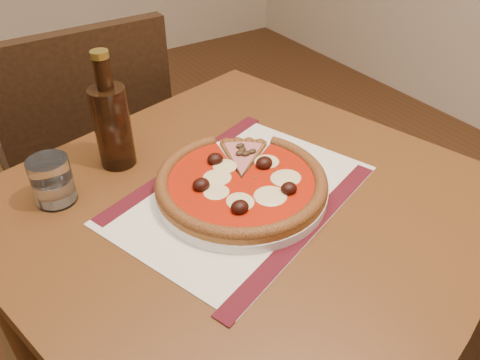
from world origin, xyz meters
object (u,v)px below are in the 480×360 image
object	(u,v)px
chair_far	(90,155)
plate	(241,190)
bottle	(112,123)
table	(246,241)
water_glass	(52,181)
pizza	(241,181)

from	to	relation	value
chair_far	plate	bearing A→B (deg)	98.32
chair_far	bottle	size ratio (longest dim) A/B	4.04
table	plate	distance (m)	0.11
water_glass	bottle	size ratio (longest dim) A/B	0.37
water_glass	bottle	distance (m)	0.15
water_glass	bottle	world-z (taller)	bottle
table	pizza	size ratio (longest dim) A/B	3.23
plate	table	bearing A→B (deg)	-91.24
pizza	bottle	world-z (taller)	bottle
table	chair_far	world-z (taller)	chair_far
table	pizza	bearing A→B (deg)	89.54
chair_far	water_glass	bearing A→B (deg)	68.71
chair_far	pizza	world-z (taller)	chair_far
pizza	water_glass	size ratio (longest dim) A/B	3.58
bottle	pizza	bearing A→B (deg)	-56.24
plate	bottle	distance (m)	0.27
table	chair_far	size ratio (longest dim) A/B	1.06
table	plate	size ratio (longest dim) A/B	3.20
plate	pizza	size ratio (longest dim) A/B	1.01
chair_far	bottle	world-z (taller)	bottle
table	plate	world-z (taller)	plate
plate	water_glass	distance (m)	0.32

